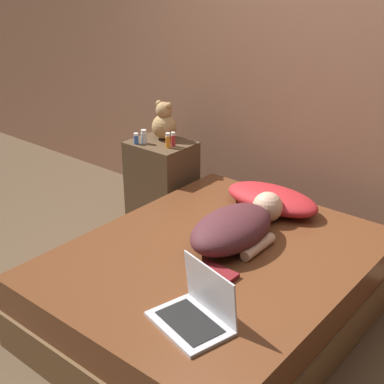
{
  "coord_description": "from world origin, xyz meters",
  "views": [
    {
      "loc": [
        1.48,
        -1.99,
        1.89
      ],
      "look_at": [
        -0.35,
        0.23,
        0.6
      ],
      "focal_mm": 50.0,
      "sensor_mm": 36.0,
      "label": 1
    }
  ],
  "objects_px": {
    "pillow": "(272,199)",
    "bottle_orange": "(168,140)",
    "bottle_blue": "(136,139)",
    "laptop": "(197,311)",
    "bottle_red": "(173,140)",
    "teddy_bear": "(164,123)",
    "book": "(214,274)",
    "person_lying": "(237,226)",
    "bottle_clear": "(144,137)"
  },
  "relations": [
    {
      "from": "pillow",
      "to": "bottle_orange",
      "type": "distance_m",
      "value": 0.85
    },
    {
      "from": "pillow",
      "to": "bottle_blue",
      "type": "relative_size",
      "value": 7.8
    },
    {
      "from": "laptop",
      "to": "bottle_blue",
      "type": "height_order",
      "value": "bottle_blue"
    },
    {
      "from": "bottle_red",
      "to": "bottle_blue",
      "type": "relative_size",
      "value": 1.29
    },
    {
      "from": "bottle_red",
      "to": "laptop",
      "type": "bearing_deg",
      "value": -45.17
    },
    {
      "from": "pillow",
      "to": "teddy_bear",
      "type": "bearing_deg",
      "value": 174.91
    },
    {
      "from": "bottle_blue",
      "to": "bottle_orange",
      "type": "bearing_deg",
      "value": 20.81
    },
    {
      "from": "bottle_red",
      "to": "book",
      "type": "xyz_separation_m",
      "value": [
        1.0,
        -0.83,
        -0.27
      ]
    },
    {
      "from": "person_lying",
      "to": "bottle_clear",
      "type": "xyz_separation_m",
      "value": [
        -1.09,
        0.4,
        0.18
      ]
    },
    {
      "from": "pillow",
      "to": "bottle_clear",
      "type": "distance_m",
      "value": 1.04
    },
    {
      "from": "bottle_red",
      "to": "bottle_blue",
      "type": "xyz_separation_m",
      "value": [
        -0.24,
        -0.13,
        -0.01
      ]
    },
    {
      "from": "laptop",
      "to": "book",
      "type": "bearing_deg",
      "value": 130.12
    },
    {
      "from": "bottle_clear",
      "to": "bottle_red",
      "type": "bearing_deg",
      "value": 22.68
    },
    {
      "from": "pillow",
      "to": "book",
      "type": "xyz_separation_m",
      "value": [
        0.19,
        -0.84,
        -0.05
      ]
    },
    {
      "from": "teddy_bear",
      "to": "bottle_clear",
      "type": "relative_size",
      "value": 2.76
    },
    {
      "from": "laptop",
      "to": "bottle_orange",
      "type": "xyz_separation_m",
      "value": [
        -1.17,
        1.13,
        0.23
      ]
    },
    {
      "from": "bottle_blue",
      "to": "bottle_clear",
      "type": "relative_size",
      "value": 0.8
    },
    {
      "from": "bottle_red",
      "to": "book",
      "type": "relative_size",
      "value": 0.48
    },
    {
      "from": "pillow",
      "to": "bottle_orange",
      "type": "height_order",
      "value": "bottle_orange"
    },
    {
      "from": "laptop",
      "to": "bottle_red",
      "type": "height_order",
      "value": "bottle_red"
    },
    {
      "from": "pillow",
      "to": "bottle_orange",
      "type": "relative_size",
      "value": 5.88
    },
    {
      "from": "laptop",
      "to": "bottle_blue",
      "type": "bearing_deg",
      "value": 157.78
    },
    {
      "from": "bottle_orange",
      "to": "laptop",
      "type": "bearing_deg",
      "value": -43.85
    },
    {
      "from": "bottle_blue",
      "to": "bottle_clear",
      "type": "distance_m",
      "value": 0.06
    },
    {
      "from": "pillow",
      "to": "person_lying",
      "type": "relative_size",
      "value": 0.82
    },
    {
      "from": "teddy_bear",
      "to": "bottle_orange",
      "type": "relative_size",
      "value": 2.61
    },
    {
      "from": "person_lying",
      "to": "teddy_bear",
      "type": "height_order",
      "value": "teddy_bear"
    },
    {
      "from": "teddy_bear",
      "to": "bottle_clear",
      "type": "xyz_separation_m",
      "value": [
        -0.04,
        -0.17,
        -0.07
      ]
    },
    {
      "from": "bottle_red",
      "to": "book",
      "type": "distance_m",
      "value": 1.33
    },
    {
      "from": "person_lying",
      "to": "bottle_blue",
      "type": "bearing_deg",
      "value": 161.76
    },
    {
      "from": "bottle_orange",
      "to": "book",
      "type": "height_order",
      "value": "bottle_orange"
    },
    {
      "from": "laptop",
      "to": "bottle_red",
      "type": "relative_size",
      "value": 3.9
    },
    {
      "from": "person_lying",
      "to": "bottle_clear",
      "type": "relative_size",
      "value": 7.59
    },
    {
      "from": "teddy_bear",
      "to": "book",
      "type": "xyz_separation_m",
      "value": [
        1.17,
        -0.92,
        -0.34
      ]
    },
    {
      "from": "teddy_bear",
      "to": "bottle_red",
      "type": "height_order",
      "value": "teddy_bear"
    },
    {
      "from": "laptop",
      "to": "pillow",
      "type": "bearing_deg",
      "value": 121.14
    },
    {
      "from": "book",
      "to": "bottle_red",
      "type": "bearing_deg",
      "value": 140.19
    },
    {
      "from": "laptop",
      "to": "book",
      "type": "distance_m",
      "value": 0.37
    },
    {
      "from": "pillow",
      "to": "bottle_clear",
      "type": "relative_size",
      "value": 6.21
    },
    {
      "from": "teddy_bear",
      "to": "person_lying",
      "type": "bearing_deg",
      "value": -28.45
    },
    {
      "from": "person_lying",
      "to": "bottle_red",
      "type": "bearing_deg",
      "value": 150.78
    },
    {
      "from": "bottle_red",
      "to": "book",
      "type": "bearing_deg",
      "value": -39.81
    },
    {
      "from": "pillow",
      "to": "book",
      "type": "distance_m",
      "value": 0.86
    },
    {
      "from": "bottle_red",
      "to": "bottle_blue",
      "type": "height_order",
      "value": "bottle_red"
    },
    {
      "from": "laptop",
      "to": "bottle_blue",
      "type": "distance_m",
      "value": 1.76
    },
    {
      "from": "pillow",
      "to": "bottle_clear",
      "type": "height_order",
      "value": "bottle_clear"
    },
    {
      "from": "bottle_red",
      "to": "person_lying",
      "type": "bearing_deg",
      "value": -28.41
    },
    {
      "from": "book",
      "to": "person_lying",
      "type": "bearing_deg",
      "value": 107.87
    },
    {
      "from": "teddy_bear",
      "to": "laptop",
      "type": "bearing_deg",
      "value": -43.5
    },
    {
      "from": "bottle_orange",
      "to": "bottle_red",
      "type": "distance_m",
      "value": 0.04
    }
  ]
}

